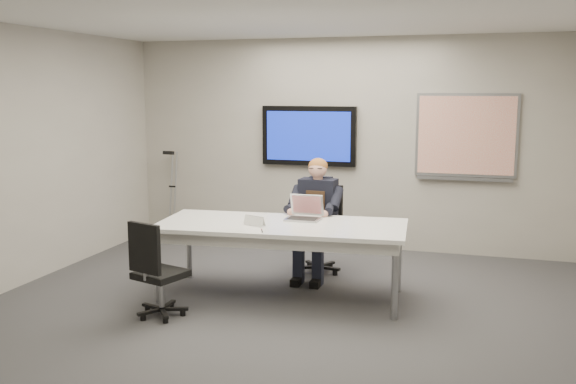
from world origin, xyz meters
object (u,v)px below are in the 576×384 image
(conference_table, at_px, (282,232))
(laptop, at_px, (305,213))
(seated_person, at_px, (314,231))
(office_chair_far, at_px, (320,245))
(office_chair_near, at_px, (158,287))

(conference_table, relative_size, laptop, 7.29)
(seated_person, xyz_separation_m, laptop, (0.02, -0.46, 0.29))
(office_chair_far, relative_size, laptop, 2.86)
(conference_table, relative_size, seated_person, 1.92)
(conference_table, bearing_deg, office_chair_far, 76.05)
(conference_table, relative_size, office_chair_near, 2.79)
(laptop, bearing_deg, office_chair_far, 91.08)
(laptop, bearing_deg, conference_table, -119.39)
(office_chair_near, relative_size, laptop, 2.61)
(office_chair_far, bearing_deg, office_chair_near, -109.20)
(office_chair_near, bearing_deg, conference_table, -118.04)
(seated_person, relative_size, laptop, 3.81)
(office_chair_far, xyz_separation_m, office_chair_near, (-1.07, -1.92, -0.03))
(office_chair_near, bearing_deg, seated_person, -105.69)
(seated_person, bearing_deg, laptop, -84.79)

